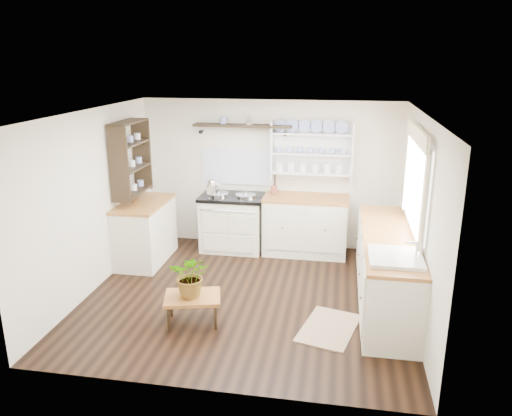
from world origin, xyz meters
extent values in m
cube|color=black|center=(0.00, 0.00, 0.00)|extent=(4.00, 3.80, 0.01)
cube|color=silver|center=(0.00, 1.90, 1.15)|extent=(4.00, 0.02, 2.30)
cube|color=silver|center=(2.00, 0.00, 1.15)|extent=(0.02, 3.80, 2.30)
cube|color=silver|center=(-2.00, 0.00, 1.15)|extent=(0.02, 3.80, 2.30)
cube|color=white|center=(0.00, 0.00, 2.30)|extent=(4.00, 3.80, 0.01)
cube|color=white|center=(1.96, 0.15, 1.50)|extent=(0.04, 1.40, 1.00)
cube|color=white|center=(1.94, 0.15, 1.50)|extent=(0.02, 1.50, 1.10)
cube|color=#FEF5CB|center=(1.92, 0.15, 2.08)|extent=(0.04, 1.55, 0.18)
cube|color=#EEE8CE|center=(-0.53, 1.57, 0.41)|extent=(0.94, 0.61, 0.82)
cube|color=black|center=(-0.53, 1.57, 0.85)|extent=(0.98, 0.65, 0.05)
cylinder|color=silver|center=(-0.75, 1.57, 0.89)|extent=(0.32, 0.32, 0.03)
cylinder|color=silver|center=(-0.32, 1.57, 0.89)|extent=(0.32, 0.32, 0.03)
cylinder|color=silver|center=(-0.53, 1.23, 0.73)|extent=(0.84, 0.02, 0.02)
cube|color=beige|center=(0.60, 1.60, 0.44)|extent=(1.25, 0.60, 0.88)
cube|color=brown|center=(0.60, 1.60, 0.88)|extent=(1.27, 0.63, 0.04)
cube|color=beige|center=(1.70, 0.10, 0.44)|extent=(0.60, 2.40, 0.88)
cube|color=brown|center=(1.70, 0.10, 0.88)|extent=(0.62, 2.43, 0.04)
cube|color=white|center=(1.70, -0.65, 0.80)|extent=(0.55, 0.60, 0.28)
cylinder|color=silver|center=(1.90, -0.65, 1.00)|extent=(0.02, 0.02, 0.22)
cube|color=beige|center=(-1.70, 0.90, 0.44)|extent=(0.60, 1.10, 0.88)
cube|color=brown|center=(-1.70, 0.90, 0.88)|extent=(0.62, 1.13, 0.04)
cube|color=white|center=(0.65, 1.88, 1.55)|extent=(1.20, 0.03, 0.90)
cube|color=white|center=(0.65, 1.79, 1.55)|extent=(1.20, 0.22, 0.02)
cylinder|color=navy|center=(0.65, 1.80, 1.82)|extent=(0.20, 0.02, 0.20)
cube|color=black|center=(-0.40, 1.77, 1.92)|extent=(1.50, 0.24, 0.04)
cone|color=black|center=(-1.05, 1.84, 1.81)|extent=(0.06, 0.20, 0.06)
cone|color=black|center=(0.25, 1.84, 1.81)|extent=(0.06, 0.20, 0.06)
cube|color=black|center=(-1.84, 0.90, 1.55)|extent=(0.28, 0.80, 1.05)
cylinder|color=brown|center=(0.10, 1.68, 0.97)|extent=(0.10, 0.10, 0.12)
cube|color=brown|center=(-0.48, -0.75, 0.32)|extent=(0.71, 0.58, 0.04)
cylinder|color=black|center=(-0.69, -0.98, 0.15)|extent=(0.04, 0.04, 0.30)
cylinder|color=black|center=(-0.78, -0.65, 0.15)|extent=(0.04, 0.04, 0.30)
cylinder|color=black|center=(-0.19, -0.85, 0.15)|extent=(0.04, 0.04, 0.30)
cylinder|color=black|center=(-0.27, -0.52, 0.15)|extent=(0.04, 0.04, 0.30)
imported|color=#3F7233|center=(-0.48, -0.75, 0.59)|extent=(0.47, 0.41, 0.50)
cube|color=brown|center=(1.05, -0.62, 0.01)|extent=(0.74, 0.96, 0.02)
camera|label=1|loc=(1.10, -5.63, 2.92)|focal=35.00mm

